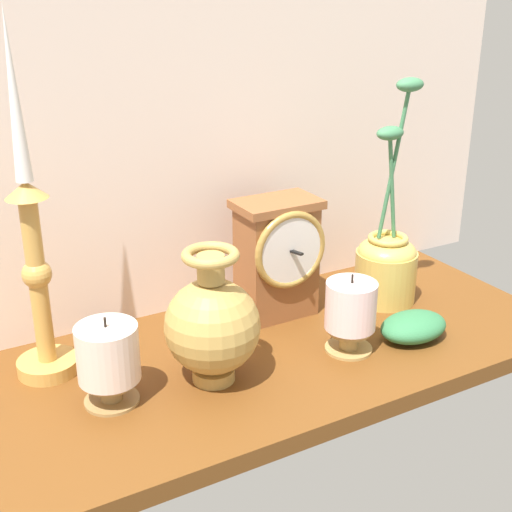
% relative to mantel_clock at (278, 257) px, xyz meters
% --- Properties ---
extents(ground_plane, '(1.00, 0.36, 0.02)m').
position_rel_mantel_clock_xyz_m(ground_plane, '(-0.14, -0.08, -0.10)').
color(ground_plane, brown).
extents(back_wall, '(1.20, 0.02, 0.65)m').
position_rel_mantel_clock_xyz_m(back_wall, '(-0.14, 0.10, 0.23)').
color(back_wall, beige).
rests_on(back_wall, ground_plane).
extents(mantel_clock, '(0.12, 0.10, 0.18)m').
position_rel_mantel_clock_xyz_m(mantel_clock, '(0.00, 0.00, 0.00)').
color(mantel_clock, brown).
rests_on(mantel_clock, ground_plane).
extents(candlestick_tall_left, '(0.08, 0.08, 0.45)m').
position_rel_mantel_clock_xyz_m(candlestick_tall_left, '(-0.34, 0.01, 0.06)').
color(candlestick_tall_left, gold).
rests_on(candlestick_tall_left, ground_plane).
extents(brass_vase_bulbous, '(0.12, 0.12, 0.17)m').
position_rel_mantel_clock_xyz_m(brass_vase_bulbous, '(-0.16, -0.12, -0.01)').
color(brass_vase_bulbous, tan).
rests_on(brass_vase_bulbous, ground_plane).
extents(brass_vase_jar, '(0.09, 0.09, 0.34)m').
position_rel_mantel_clock_xyz_m(brass_vase_jar, '(0.17, -0.04, -0.03)').
color(brass_vase_jar, gold).
rests_on(brass_vase_jar, ground_plane).
extents(pillar_candle_front, '(0.07, 0.07, 0.11)m').
position_rel_mantel_clock_xyz_m(pillar_candle_front, '(0.03, -0.14, -0.04)').
color(pillar_candle_front, tan).
rests_on(pillar_candle_front, ground_plane).
extents(pillar_candle_near_clock, '(0.07, 0.07, 0.11)m').
position_rel_mantel_clock_xyz_m(pillar_candle_near_clock, '(-0.29, -0.10, -0.04)').
color(pillar_candle_near_clock, '#9E7C49').
rests_on(pillar_candle_near_clock, ground_plane).
extents(ivy_sprig, '(0.10, 0.07, 0.04)m').
position_rel_mantel_clock_xyz_m(ivy_sprig, '(0.12, -0.16, -0.07)').
color(ivy_sprig, '#317345').
rests_on(ivy_sprig, ground_plane).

